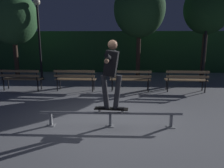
# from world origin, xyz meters

# --- Properties ---
(ground_plane) EXTENTS (90.00, 90.00, 0.00)m
(ground_plane) POSITION_xyz_m (0.00, 0.00, 0.00)
(ground_plane) COLOR slate
(hedge_backdrop) EXTENTS (24.00, 1.20, 2.50)m
(hedge_backdrop) POSITION_xyz_m (0.00, 8.69, 1.25)
(hedge_backdrop) COLOR #234C28
(hedge_backdrop) RESTS_ON ground
(grind_rail) EXTENTS (3.32, 0.18, 0.35)m
(grind_rail) POSITION_xyz_m (-0.00, -0.29, 0.27)
(grind_rail) COLOR gray
(grind_rail) RESTS_ON ground
(skateboard) EXTENTS (0.80, 0.27, 0.09)m
(skateboard) POSITION_xyz_m (0.02, -0.29, 0.43)
(skateboard) COLOR black
(skateboard) RESTS_ON grind_rail
(skateboarder) EXTENTS (0.63, 1.40, 1.56)m
(skateboarder) POSITION_xyz_m (0.02, -0.29, 1.36)
(skateboarder) COLOR black
(skateboarder) RESTS_ON skateboard
(park_bench_leftmost) EXTENTS (1.62, 0.49, 0.88)m
(park_bench_leftmost) POSITION_xyz_m (-3.70, 3.15, 0.54)
(park_bench_leftmost) COLOR black
(park_bench_leftmost) RESTS_ON ground
(park_bench_left_center) EXTENTS (1.62, 0.49, 0.88)m
(park_bench_left_center) POSITION_xyz_m (-1.54, 3.15, 0.54)
(park_bench_left_center) COLOR black
(park_bench_left_center) RESTS_ON ground
(park_bench_right_center) EXTENTS (1.62, 0.49, 0.88)m
(park_bench_right_center) POSITION_xyz_m (0.62, 3.15, 0.54)
(park_bench_right_center) COLOR black
(park_bench_right_center) RESTS_ON ground
(park_bench_rightmost) EXTENTS (1.62, 0.49, 0.88)m
(park_bench_rightmost) POSITION_xyz_m (2.79, 3.15, 0.54)
(park_bench_rightmost) COLOR black
(park_bench_rightmost) RESTS_ON ground
(tree_behind_benches) EXTENTS (2.56, 2.56, 4.90)m
(tree_behind_benches) POSITION_xyz_m (1.17, 6.14, 3.48)
(tree_behind_benches) COLOR #3D2D23
(tree_behind_benches) RESTS_ON ground
(tree_far_left) EXTENTS (2.44, 2.44, 4.43)m
(tree_far_left) POSITION_xyz_m (-5.15, 5.79, 3.07)
(tree_far_left) COLOR #3D2D23
(tree_far_left) RESTS_ON ground
(tree_far_right) EXTENTS (2.17, 2.17, 4.64)m
(tree_far_right) POSITION_xyz_m (4.29, 5.54, 3.42)
(tree_far_right) COLOR #3D2D23
(tree_far_right) RESTS_ON ground
(lamp_post_right) EXTENTS (0.32, 0.32, 3.90)m
(lamp_post_right) POSITION_xyz_m (4.14, 5.11, 2.48)
(lamp_post_right) COLOR black
(lamp_post_right) RESTS_ON ground
(lamp_post_left) EXTENTS (0.32, 0.32, 3.90)m
(lamp_post_left) POSITION_xyz_m (-3.74, 5.46, 2.48)
(lamp_post_left) COLOR black
(lamp_post_left) RESTS_ON ground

